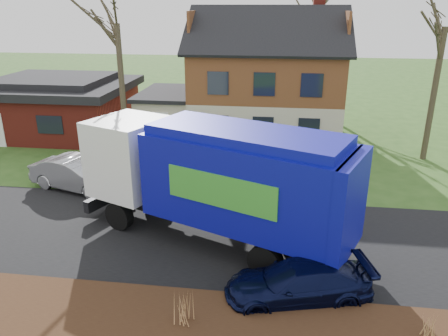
# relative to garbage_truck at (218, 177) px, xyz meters

# --- Properties ---
(ground) EXTENTS (120.00, 120.00, 0.00)m
(ground) POSITION_rel_garbage_truck_xyz_m (-0.92, 0.18, -2.54)
(ground) COLOR #2B4D19
(ground) RESTS_ON ground
(road) EXTENTS (80.00, 7.00, 0.02)m
(road) POSITION_rel_garbage_truck_xyz_m (-0.92, 0.18, -2.53)
(road) COLOR black
(road) RESTS_ON ground
(mulch_verge) EXTENTS (80.00, 3.50, 0.30)m
(mulch_verge) POSITION_rel_garbage_truck_xyz_m (-0.92, -5.12, -2.39)
(mulch_verge) COLOR black
(mulch_verge) RESTS_ON ground
(main_house) EXTENTS (12.95, 8.95, 9.26)m
(main_house) POSITION_rel_garbage_truck_xyz_m (0.57, 14.09, 1.49)
(main_house) COLOR beige
(main_house) RESTS_ON ground
(ranch_house) EXTENTS (9.80, 8.20, 3.70)m
(ranch_house) POSITION_rel_garbage_truck_xyz_m (-12.92, 13.18, -0.73)
(ranch_house) COLOR maroon
(ranch_house) RESTS_ON ground
(garbage_truck) EXTENTS (10.54, 6.54, 4.41)m
(garbage_truck) POSITION_rel_garbage_truck_xyz_m (0.00, 0.00, 0.00)
(garbage_truck) COLOR black
(garbage_truck) RESTS_ON ground
(silver_sedan) EXTENTS (4.87, 2.88, 1.52)m
(silver_sedan) POSITION_rel_garbage_truck_xyz_m (-7.22, 3.90, -1.78)
(silver_sedan) COLOR #9E9FA5
(silver_sedan) RESTS_ON ground
(navy_wagon) EXTENTS (4.57, 2.74, 1.24)m
(navy_wagon) POSITION_rel_garbage_truck_xyz_m (2.79, -3.13, -1.92)
(navy_wagon) COLOR black
(navy_wagon) RESTS_ON ground
(tree_front_west) EXTENTS (3.40, 3.40, 10.09)m
(tree_front_west) POSITION_rel_garbage_truck_xyz_m (-6.40, 8.38, 5.78)
(tree_front_west) COLOR #423827
(tree_front_west) RESTS_ON ground
(grass_clump_mid) EXTENTS (0.35, 0.29, 0.99)m
(grass_clump_mid) POSITION_rel_garbage_truck_xyz_m (-0.21, -4.80, -1.75)
(grass_clump_mid) COLOR #B27F4E
(grass_clump_mid) RESTS_ON mulch_verge
(grass_clump_east) EXTENTS (0.32, 0.27, 0.81)m
(grass_clump_east) POSITION_rel_garbage_truck_xyz_m (6.01, -4.67, -1.83)
(grass_clump_east) COLOR tan
(grass_clump_east) RESTS_ON mulch_verge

